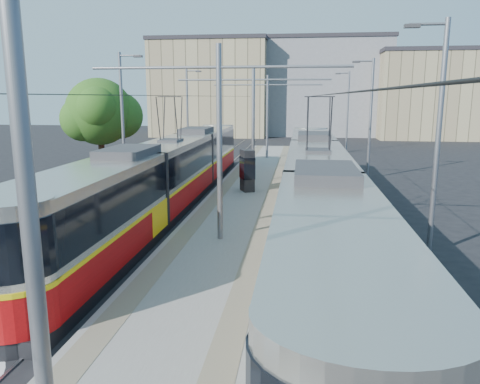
# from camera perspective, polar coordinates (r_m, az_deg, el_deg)

# --- Properties ---
(ground) EXTENTS (160.00, 160.00, 0.00)m
(ground) POSITION_cam_1_polar(r_m,az_deg,el_deg) (10.56, -10.25, -19.96)
(ground) COLOR black
(ground) RESTS_ON ground
(platform) EXTENTS (4.00, 50.00, 0.30)m
(platform) POSITION_cam_1_polar(r_m,az_deg,el_deg) (26.27, 0.91, -0.21)
(platform) COLOR gray
(platform) RESTS_ON ground
(tactile_strip_left) EXTENTS (0.70, 50.00, 0.01)m
(tactile_strip_left) POSITION_cam_1_polar(r_m,az_deg,el_deg) (26.43, -2.21, 0.20)
(tactile_strip_left) COLOR gray
(tactile_strip_left) RESTS_ON platform
(tactile_strip_right) EXTENTS (0.70, 50.00, 0.01)m
(tactile_strip_right) POSITION_cam_1_polar(r_m,az_deg,el_deg) (26.12, 4.08, 0.04)
(tactile_strip_right) COLOR gray
(tactile_strip_right) RESTS_ON platform
(rails) EXTENTS (8.71, 70.00, 0.03)m
(rails) POSITION_cam_1_polar(r_m,az_deg,el_deg) (26.29, 0.91, -0.50)
(rails) COLOR gray
(rails) RESTS_ON ground
(tram_left) EXTENTS (2.43, 29.50, 5.50)m
(tram_left) POSITION_cam_1_polar(r_m,az_deg,el_deg) (24.10, -8.34, 2.37)
(tram_left) COLOR black
(tram_left) RESTS_ON ground
(tram_right) EXTENTS (2.43, 31.42, 5.50)m
(tram_right) POSITION_cam_1_polar(r_m,az_deg,el_deg) (19.54, 9.34, 0.65)
(tram_right) COLOR black
(tram_right) RESTS_ON ground
(catenary) EXTENTS (9.20, 70.00, 7.00)m
(catenary) POSITION_cam_1_polar(r_m,az_deg,el_deg) (22.91, 0.13, 9.10)
(catenary) COLOR slate
(catenary) RESTS_ON platform
(street_lamps) EXTENTS (15.18, 38.22, 8.00)m
(street_lamps) POSITION_cam_1_polar(r_m,az_deg,el_deg) (29.73, 1.82, 8.99)
(street_lamps) COLOR slate
(street_lamps) RESTS_ON ground
(shelter) EXTENTS (0.99, 1.21, 2.32)m
(shelter) POSITION_cam_1_polar(r_m,az_deg,el_deg) (26.13, 0.89, 2.77)
(shelter) COLOR black
(shelter) RESTS_ON platform
(tree) EXTENTS (4.58, 4.24, 6.66)m
(tree) POSITION_cam_1_polar(r_m,az_deg,el_deg) (30.97, -16.16, 9.24)
(tree) COLOR #382314
(tree) RESTS_ON ground
(building_left) EXTENTS (16.32, 12.24, 13.47)m
(building_left) POSITION_cam_1_polar(r_m,az_deg,el_deg) (69.77, -3.34, 12.52)
(building_left) COLOR tan
(building_left) RESTS_ON ground
(building_centre) EXTENTS (18.36, 14.28, 13.79)m
(building_centre) POSITION_cam_1_polar(r_m,az_deg,el_deg) (72.64, 10.08, 12.45)
(building_centre) COLOR gray
(building_centre) RESTS_ON ground
(building_right) EXTENTS (14.28, 10.20, 11.57)m
(building_right) POSITION_cam_1_polar(r_m,az_deg,el_deg) (68.72, 22.22, 10.93)
(building_right) COLOR tan
(building_right) RESTS_ON ground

